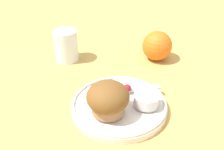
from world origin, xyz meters
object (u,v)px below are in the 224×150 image
at_px(orange_fruit, 157,46).
at_px(juice_glass, 66,46).
at_px(muffin, 108,99).
at_px(butter_knife, 128,90).

xyz_separation_m(orange_fruit, juice_glass, (-0.25, -0.03, 0.00)).
bearing_deg(orange_fruit, juice_glass, -172.40).
height_order(muffin, butter_knife, muffin).
bearing_deg(juice_glass, muffin, -57.55).
distance_m(muffin, butter_knife, 0.09).
bearing_deg(muffin, butter_knife, 65.31).
distance_m(muffin, juice_glass, 0.27).
bearing_deg(orange_fruit, muffin, -111.24).
relative_size(muffin, butter_knife, 0.56).
height_order(butter_knife, orange_fruit, orange_fruit).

